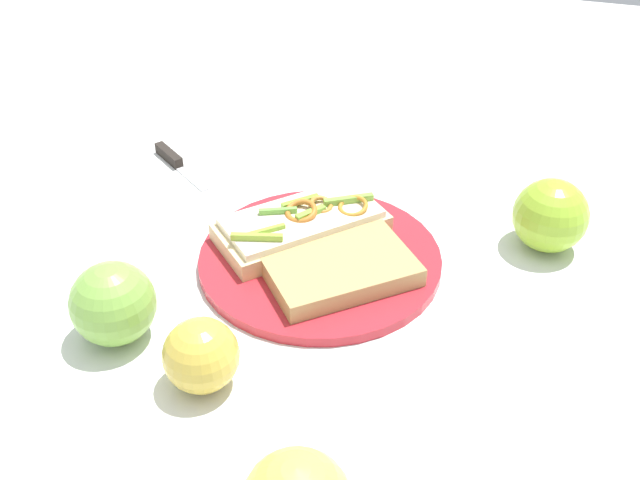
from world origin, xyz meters
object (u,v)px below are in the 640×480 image
sandwich (302,224)px  apple_1 (113,304)px  bread_slice_side (340,268)px  apple_2 (551,215)px  apple_3 (201,355)px  plate (320,259)px  knife (174,160)px

sandwich → apple_1: apple_1 is taller
bread_slice_side → apple_2: apple_2 is taller
bread_slice_side → apple_3: bearing=-155.0°
plate → apple_3: bearing=76.5°
bread_slice_side → knife: size_ratio=1.38×
plate → apple_2: (-0.23, -0.11, 0.04)m
sandwich → bread_slice_side: (-0.06, 0.06, -0.00)m
apple_2 → bread_slice_side: bearing=33.7°
plate → apple_3: size_ratio=3.86×
apple_1 → apple_3: bearing=162.7°
sandwich → apple_3: (0.02, 0.23, 0.01)m
plate → apple_3: apple_3 is taller
apple_2 → apple_3: bearing=47.4°
plate → sandwich: 0.05m
sandwich → knife: (0.22, -0.12, -0.02)m
apple_1 → apple_2: 0.47m
bread_slice_side → apple_3: (0.08, 0.17, 0.01)m
sandwich → apple_3: 0.23m
apple_1 → apple_2: size_ratio=0.98×
apple_1 → apple_2: apple_2 is taller
sandwich → knife: sandwich is taller
plate → apple_3: 0.21m
sandwich → bread_slice_side: sandwich is taller
plate → apple_1: apple_1 is taller
bread_slice_side → apple_1: 0.23m
bread_slice_side → knife: 0.33m
sandwich → plate: bearing=-91.1°
plate → apple_1: (0.15, 0.17, 0.04)m
apple_3 → sandwich: bearing=-94.5°
sandwich → apple_1: bearing=-168.3°
sandwich → bread_slice_side: size_ratio=1.31×
apple_1 → apple_3: (-0.10, 0.03, -0.01)m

